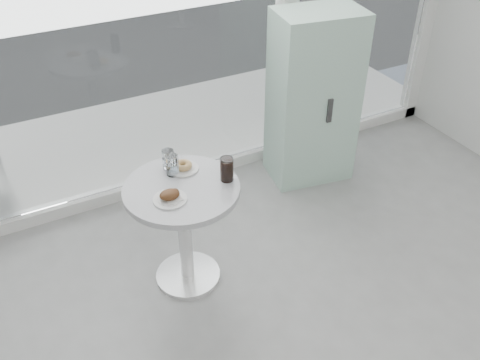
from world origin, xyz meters
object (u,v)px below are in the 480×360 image
plate_fritter (170,196)px  plate_donut (183,167)px  mint_cabinet (313,99)px  water_tumbler_a (168,160)px  main_table (183,215)px  water_tumbler_b (172,166)px  cola_glass (227,170)px

plate_fritter → plate_donut: plate_fritter is taller
mint_cabinet → water_tumbler_a: 1.50m
mint_cabinet → water_tumbler_a: bearing=-153.2°
plate_fritter → plate_donut: size_ratio=1.04×
main_table → water_tumbler_a: bearing=87.2°
mint_cabinet → water_tumbler_b: 1.53m
mint_cabinet → water_tumbler_b: size_ratio=10.76×
water_tumbler_a → water_tumbler_b: water_tumbler_b is taller
mint_cabinet → plate_fritter: mint_cabinet is taller
plate_fritter → main_table: bearing=40.4°
plate_donut → water_tumbler_b: 0.09m
main_table → water_tumbler_b: water_tumbler_b is taller
water_tumbler_a → mint_cabinet: bearing=17.9°
mint_cabinet → cola_glass: size_ratio=9.08×
plate_fritter → cola_glass: (0.39, 0.03, 0.05)m
plate_donut → water_tumbler_b: bearing=-168.9°
plate_donut → water_tumbler_a: water_tumbler_a is taller
plate_fritter → cola_glass: bearing=4.2°
mint_cabinet → plate_fritter: bearing=-144.2°
plate_fritter → water_tumbler_a: (0.12, 0.32, 0.03)m
water_tumbler_b → water_tumbler_a: bearing=87.4°
plate_donut → cola_glass: size_ratio=1.23×
main_table → water_tumbler_a: 0.36m
main_table → water_tumbler_a: size_ratio=6.04×
plate_fritter → water_tumbler_a: size_ratio=1.59×
mint_cabinet → water_tumbler_b: bearing=-150.4°
water_tumbler_b → mint_cabinet: bearing=20.7°
plate_fritter → water_tumbler_a: bearing=70.2°
water_tumbler_a → cola_glass: cola_glass is taller
main_table → water_tumbler_b: 0.32m
plate_fritter → water_tumbler_a: 0.34m
main_table → cola_glass: cola_glass is taller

